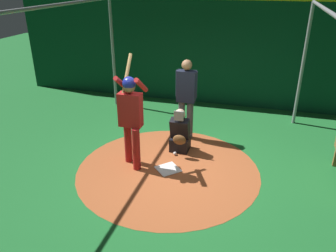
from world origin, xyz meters
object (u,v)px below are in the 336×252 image
catcher (180,135)px  umpire (186,95)px  baseball_0 (175,153)px  home_plate (168,169)px  batter (131,113)px

catcher → umpire: 0.96m
catcher → baseball_0: (0.24, -0.05, -0.34)m
umpire → home_plate: bearing=0.4°
umpire → baseball_0: size_ratio=25.12×
home_plate → baseball_0: (-0.59, -0.02, 0.03)m
baseball_0 → batter: bearing=-49.8°
home_plate → umpire: bearing=-179.6°
home_plate → baseball_0: bearing=-178.3°
home_plate → batter: size_ratio=0.19×
home_plate → umpire: umpire is taller
batter → baseball_0: size_ratio=29.42×
baseball_0 → catcher: bearing=168.7°
batter → baseball_0: batter is taller
umpire → catcher: bearing=3.4°
batter → umpire: 1.70m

